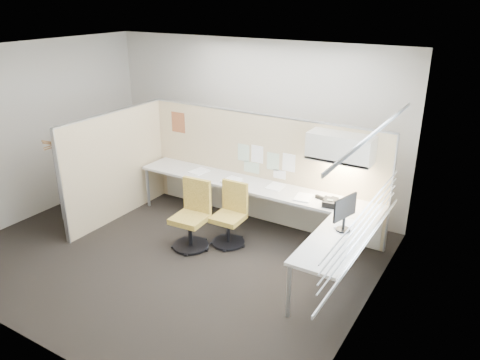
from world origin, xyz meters
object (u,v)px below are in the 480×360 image
Objects in this scene: desk at (267,200)px; chair_left at (192,217)px; monitor at (345,211)px; phone at (330,203)px; chair_right at (230,216)px.

desk is 1.15m from chair_left.
phone is at bearing 50.41° from monitor.
chair_right is at bearing -170.12° from phone.
chair_right reaches higher than desk.
monitor is (1.74, -0.12, 0.57)m from chair_right.
chair_left reaches higher than desk.
desk is 8.79× the size of monitor.
chair_right is 1.83m from monitor.
chair_right is at bearing 36.84° from chair_left.
phone is at bearing 17.42° from chair_right.
chair_left is 1.08× the size of chair_right.
chair_right is 3.90× the size of phone.
monitor is 1.93× the size of phone.
monitor is at bearing -64.88° from phone.
chair_left is 2.17× the size of monitor.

